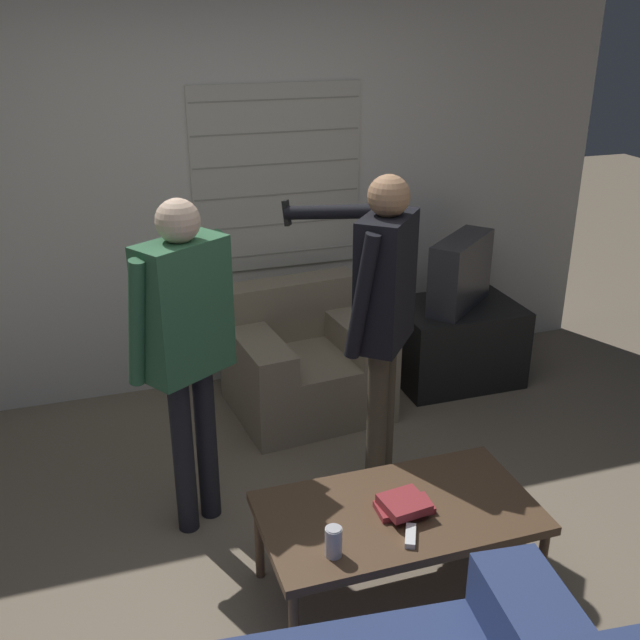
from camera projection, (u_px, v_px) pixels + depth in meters
name	position (u px, v px, depth m)	size (l,w,h in m)	color
ground_plane	(329.00, 571.00, 3.37)	(16.00, 16.00, 0.00)	#7F705B
wall_back	(227.00, 192.00, 4.65)	(5.20, 0.08, 2.55)	silver
armchair_beige	(304.00, 362.00, 4.64)	(0.96, 0.86, 0.77)	gray
coffee_table	(398.00, 516.00, 3.11)	(1.15, 0.62, 0.43)	brown
tv_stand	(455.00, 342.00, 5.00)	(0.80, 0.59, 0.53)	black
tv	(460.00, 272.00, 4.81)	(0.59, 0.55, 0.46)	#2D2D33
person_left_standing	(185.00, 331.00, 3.31)	(0.51, 0.78, 1.62)	black
person_right_standing	(382.00, 303.00, 3.54)	(0.55, 0.78, 1.66)	#4C4233
book_stack	(404.00, 505.00, 3.06)	(0.24, 0.19, 0.07)	maroon
soda_can	(334.00, 542.00, 2.81)	(0.07, 0.07, 0.13)	silver
spare_remote	(410.00, 536.00, 2.92)	(0.09, 0.13, 0.02)	white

